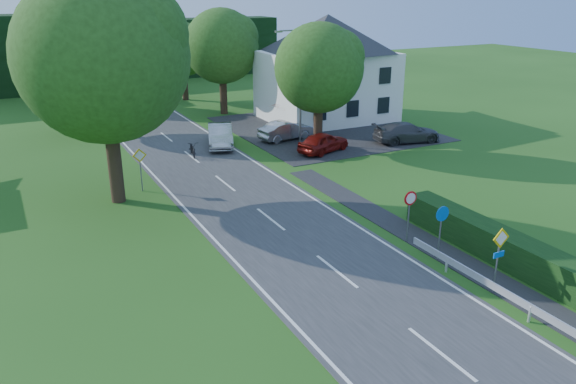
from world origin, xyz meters
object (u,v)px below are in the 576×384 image
parked_car_grey (407,132)px  motorcycle (193,148)px  streetlight (299,81)px  moving_car (220,135)px  parked_car_silver_a (286,130)px  parked_car_silver_b (343,114)px  parked_car_red (323,142)px  parasol (281,115)px

parked_car_grey → motorcycle: bearing=87.5°
streetlight → moving_car: size_ratio=1.70×
parked_car_silver_a → parked_car_silver_b: (6.80, 2.80, -0.02)m
streetlight → parked_car_red: size_ratio=1.99×
parked_car_silver_b → parked_car_grey: bearing=158.7°
parasol → parked_car_silver_a: bearing=-111.7°
motorcycle → parked_car_silver_a: 7.58m
parked_car_grey → streetlight: bearing=75.1°
motorcycle → parasol: size_ratio=0.91×
parked_car_grey → parasol: (-5.90, 8.50, 0.25)m
motorcycle → parked_car_silver_b: parked_car_silver_b is taller
parked_car_red → parasol: parasol is taller
parked_car_red → parked_car_silver_b: size_ratio=0.83×
moving_car → parked_car_silver_b: 12.00m
streetlight → motorcycle: 8.82m
moving_car → motorcycle: moving_car is taller
parked_car_red → parked_car_silver_a: 4.24m
parked_car_grey → parked_car_red: bearing=97.1°
streetlight → parked_car_silver_a: 3.94m
parasol → parked_car_red: bearing=-95.8°
parked_car_silver_b → parked_car_red: bearing=112.9°
parked_car_red → parasol: 8.03m
parked_car_silver_a → parasol: parasol is taller
parasol → parked_car_silver_b: bearing=-10.7°
parked_car_silver_a → parasol: (1.51, 3.80, 0.27)m
parked_car_silver_a → parked_car_silver_b: size_ratio=0.87×
streetlight → parked_car_silver_b: streetlight is taller
motorcycle → parked_car_grey: parked_car_grey is taller
parked_car_silver_b → parked_car_silver_a: bearing=86.4°
parked_car_grey → parasol: size_ratio=2.30×
parked_car_silver_b → parasol: size_ratio=2.26×
parked_car_grey → parked_car_silver_b: parked_car_grey is taller
moving_car → parked_car_silver_a: bearing=13.1°
streetlight → parasol: (1.13, 5.00, -3.46)m
parked_car_silver_a → parked_car_grey: size_ratio=0.85×
motorcycle → parked_car_silver_b: size_ratio=0.40×
parked_car_silver_b → moving_car: bearing=75.1°
parked_car_silver_a → parked_car_silver_b: 7.36m
parked_car_red → parked_car_silver_b: (6.10, 6.98, -0.01)m
parked_car_red → parked_car_silver_b: parked_car_red is taller
parked_car_red → parasol: bearing=-25.4°
motorcycle → parasol: (9.03, 4.76, 0.45)m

